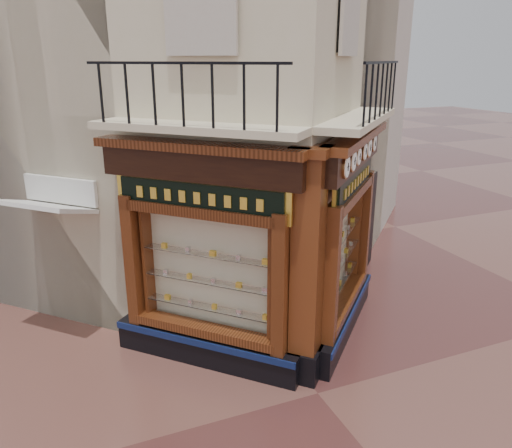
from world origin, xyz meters
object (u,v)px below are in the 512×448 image
clock_c (358,156)px  clock_e (369,147)px  clock_a (346,167)px  clock_b (353,161)px  clock_d (364,151)px  corner_pilaster (307,273)px  awning (62,333)px  signboard_left (199,197)px  clock_f (374,143)px  signboard_right (354,181)px

clock_c → clock_e: size_ratio=0.85×
clock_a → clock_b: 0.50m
clock_d → corner_pilaster: bearing=167.5°
clock_c → clock_e: (0.71, 0.71, 0.00)m
clock_a → clock_d: 1.46m
clock_e → awning: bearing=118.4°
clock_e → clock_a: bearing=-180.0°
signboard_left → clock_a: bearing=-160.4°
clock_f → corner_pilaster: bearing=171.7°
signboard_right → clock_d: bearing=-32.7°
clock_d → signboard_right: (-0.20, -0.04, -0.52)m
clock_a → clock_c: bearing=0.0°
signboard_right → clock_c: bearing=-163.5°
clock_a → clock_f: clock_a is taller
clock_d → clock_c: bearing=180.0°
corner_pilaster → clock_a: size_ratio=10.33×
clock_a → clock_d: bearing=0.0°
corner_pilaster → signboard_right: (1.46, 1.01, 1.15)m
clock_d → clock_f: 0.99m
corner_pilaster → signboard_right: 2.12m
clock_b → clock_f: clock_b is taller
clock_b → clock_f: size_ratio=1.10×
clock_f → awning: clock_f is taller
signboard_left → corner_pilaster: bearing=-169.8°
clock_c → clock_f: bearing=0.0°
clock_f → signboard_left: bearing=146.0°
clock_d → awning: clock_d is taller
clock_e → clock_f: bearing=-0.0°
corner_pilaster → clock_c: 2.21m
clock_e → signboard_right: 0.82m
clock_e → signboard_left: clock_e is taller
signboard_left → clock_c: bearing=-142.1°
clock_b → awning: (-4.79, 2.73, -3.62)m
corner_pilaster → signboard_left: corner_pilaster is taller
signboard_right → clock_a: bearing=-175.1°
clock_f → signboard_right: size_ratio=0.16×
clock_d → signboard_left: 3.17m
clock_d → awning: bearing=114.5°
clock_d → awning: size_ratio=0.20×
clock_a → signboard_left: size_ratio=0.17×
clock_b → clock_e: (1.00, 1.00, 0.00)m
clock_c → clock_f: size_ratio=0.97×
clock_c → awning: bearing=109.4°
clock_a → clock_c: size_ratio=1.17×
clock_b → clock_d: 0.97m
clock_c → signboard_left: (-2.74, 0.34, -0.52)m
clock_a → awning: size_ratio=0.23×
corner_pilaster → clock_f: size_ratio=11.71×
clock_e → signboard_left: (-3.44, -0.36, -0.52)m
corner_pilaster → clock_e: size_ratio=10.27×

